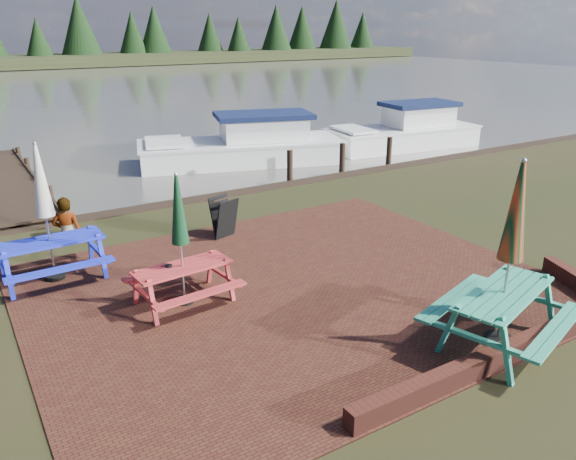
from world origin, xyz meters
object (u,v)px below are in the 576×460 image
Objects in this scene: picnic_table_red at (182,260)px; boat_far at (406,133)px; boat_near at (245,147)px; picnic_table_blue at (49,234)px; person at (63,198)px; picnic_table_teal at (506,284)px; jetty at (8,182)px; chalkboard at (224,217)px.

boat_far is at bearing 28.19° from picnic_table_red.
boat_far is at bearing -80.92° from boat_near.
picnic_table_blue is 2.46m from person.
boat_far is (9.35, 12.08, -0.59)m from picnic_table_teal.
boat_far is (14.47, -1.39, 0.27)m from jetty.
picnic_table_teal is at bearing -69.17° from jetty.
picnic_table_teal is 7.83m from picnic_table_blue.
chalkboard is 8.11m from jetty.
picnic_table_red is 0.25× the size of jetty.
picnic_table_blue is 0.34× the size of boat_near.
boat_near is (6.09, 9.35, -0.42)m from picnic_table_red.
picnic_table_teal is 9.36m from person.
picnic_table_red reaches higher than boat_far.
picnic_table_teal is 0.37× the size of boat_near.
picnic_table_blue is (-1.70, 2.18, 0.11)m from picnic_table_red.
picnic_table_red is 0.35× the size of boat_far.
person reaches higher than boat_near.
chalkboard is at bearing -63.59° from jetty.
chalkboard is (1.98, 2.54, -0.33)m from picnic_table_red.
boat_far reaches higher than jetty.
boat_near is 4.32× the size of person.
jetty is 5.21× the size of person.
picnic_table_red reaches higher than chalkboard.
picnic_table_blue is 2.85× the size of chalkboard.
picnic_table_blue is (-5.20, 5.85, -0.08)m from picnic_table_teal.
picnic_table_blue reaches higher than person.
jetty is at bearing 99.42° from chalkboard.
chalkboard is 7.96m from boat_near.
picnic_table_blue reaches higher than boat_near.
boat_near is 8.59m from person.
boat_far reaches higher than chalkboard.
boat_near reaches higher than jetty.
chalkboard is at bearing 166.02° from boat_near.
picnic_table_red is at bearing -53.78° from picnic_table_blue.
picnic_table_teal is 6.42m from chalkboard.
chalkboard is 0.52× the size of person.
picnic_table_teal is at bearing -51.37° from picnic_table_red.
picnic_table_teal is 15.28m from boat_far.
picnic_table_teal is 0.31× the size of jetty.
boat_near is (7.71, -0.44, 0.26)m from jetty.
person is at bearing 97.44° from picnic_table_red.
boat_near is (7.78, 7.17, -0.52)m from picnic_table_blue.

